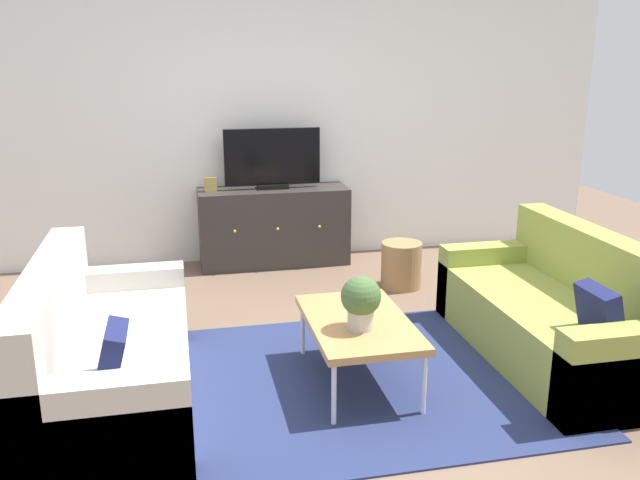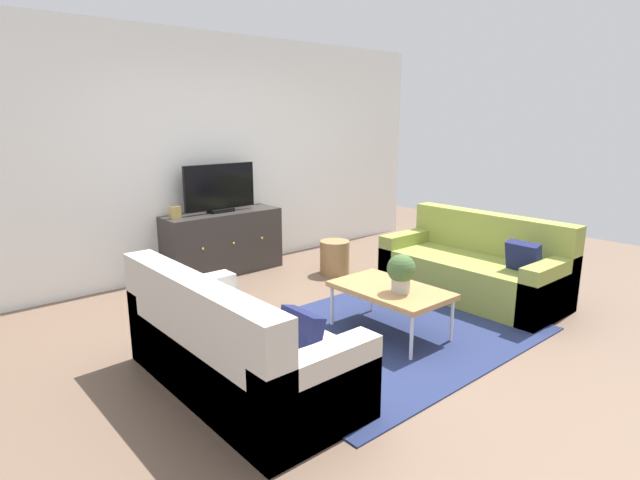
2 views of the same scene
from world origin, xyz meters
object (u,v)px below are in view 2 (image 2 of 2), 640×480
flat_screen_tv (220,188)px  potted_plant (401,271)px  tv_console (223,243)px  mantel_clock (175,212)px  coffee_table (390,291)px  couch_right_side (476,269)px  couch_left_side (231,352)px  wicker_basket (335,257)px

flat_screen_tv → potted_plant: bearing=-87.4°
tv_console → mantel_clock: (-0.57, 0.00, 0.42)m
coffee_table → flat_screen_tv: (-0.14, 2.46, 0.61)m
couch_right_side → tv_console: couch_right_side is taller
flat_screen_tv → couch_left_side: bearing=-119.3°
couch_left_side → mantel_clock: bearing=71.8°
mantel_clock → coffee_table: bearing=-73.9°
potted_plant → wicker_basket: bearing=63.7°
coffee_table → flat_screen_tv: flat_screen_tv is taller
couch_left_side → flat_screen_tv: 2.84m
couch_left_side → wicker_basket: 2.75m
tv_console → mantel_clock: size_ratio=10.55×
couch_right_side → tv_console: bearing=122.7°
potted_plant → tv_console: bearing=92.6°
couch_left_side → wicker_basket: couch_left_side is taller
coffee_table → flat_screen_tv: size_ratio=1.09×
flat_screen_tv → tv_console: bearing=-90.0°
tv_console → mantel_clock: 0.71m
tv_console → couch_right_side: bearing=-57.3°
couch_left_side → tv_console: bearing=60.5°
wicker_basket → potted_plant: bearing=-116.3°
potted_plant → tv_console: size_ratio=0.23×
coffee_table → couch_left_side: bearing=177.4°
mantel_clock → wicker_basket: size_ratio=0.34×
couch_left_side → mantel_clock: 2.55m
potted_plant → coffee_table: bearing=79.4°
potted_plant → mantel_clock: 2.67m
couch_left_side → potted_plant: 1.51m
potted_plant → flat_screen_tv: (-0.12, 2.59, 0.41)m
coffee_table → potted_plant: 0.24m
couch_right_side → mantel_clock: 3.20m
flat_screen_tv → wicker_basket: flat_screen_tv is taller
couch_left_side → flat_screen_tv: flat_screen_tv is taller
couch_right_side → wicker_basket: bearing=110.8°
potted_plant → mantel_clock: size_ratio=2.39×
potted_plant → tv_console: (-0.12, 2.57, -0.22)m
couch_left_side → couch_right_side: (2.87, 0.00, 0.00)m
couch_left_side → couch_right_side: size_ratio=1.00×
couch_left_side → coffee_table: couch_left_side is taller
coffee_table → wicker_basket: bearing=62.6°
flat_screen_tv → wicker_basket: size_ratio=2.26×
couch_left_side → couch_right_side: 2.87m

